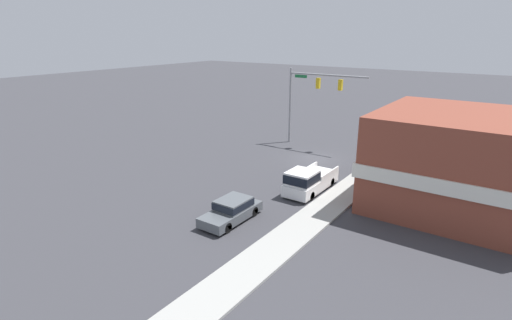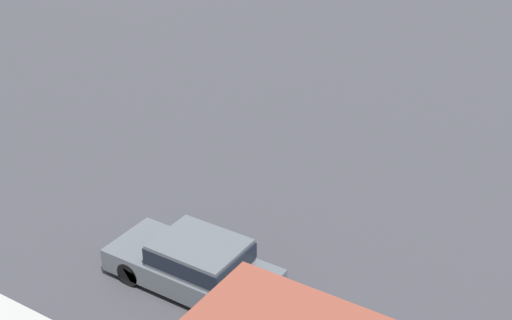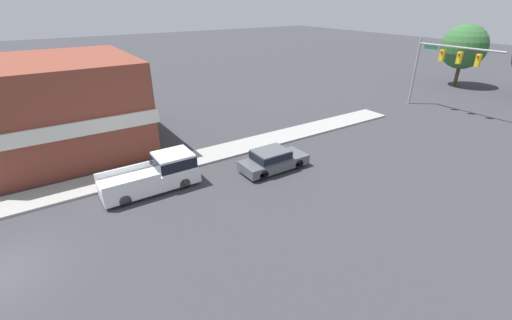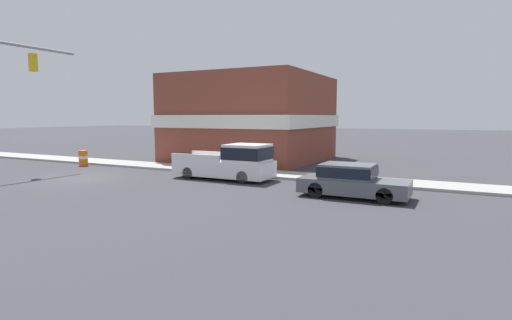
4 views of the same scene
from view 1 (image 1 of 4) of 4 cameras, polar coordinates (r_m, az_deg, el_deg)
The scene contains 7 objects.
ground_plane at distance 38.22m, azimuth 8.47°, elevation 0.13°, with size 200.00×200.00×0.00m, color #38383D.
sidewalk_curb at distance 36.18m, azimuth 16.55°, elevation -1.33°, with size 2.40×60.00×0.14m.
near_signal_assembly at distance 41.68m, azimuth 8.00°, elevation 9.80°, with size 8.49×0.49×7.94m.
car_lead at distance 25.52m, azimuth -3.47°, elevation -7.08°, with size 1.85×4.48×1.41m.
pickup_truck_parked at distance 29.88m, azimuth 7.41°, elevation -2.95°, with size 2.01×5.48×1.95m.
construction_barrel at distance 40.64m, azimuth 16.27°, elevation 1.47°, with size 0.61×0.61×1.07m.
corner_brick_building at distance 30.00m, azimuth 27.24°, elevation -0.19°, with size 10.99×10.76×6.48m.
Camera 1 is at (-15.99, 32.77, 11.44)m, focal length 28.00 mm.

